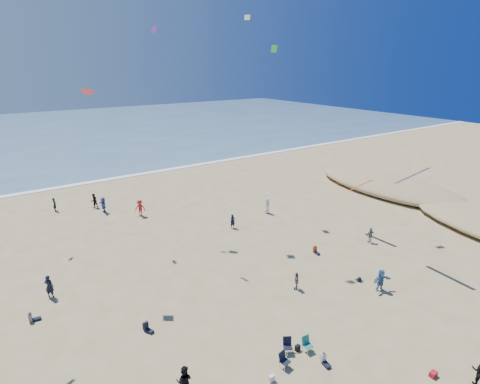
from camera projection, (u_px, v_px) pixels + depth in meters
ocean at (38, 134)px, 94.31m from camera, size 220.00×100.00×0.06m
surf_line at (87, 183)px, 55.33m from camera, size 220.00×1.20×0.08m
standing_flyers at (187, 247)px, 34.02m from camera, size 36.82×41.98×1.94m
seated_group at (256, 316)px, 25.47m from camera, size 23.95×21.29×0.84m
chair_cluster at (294, 350)px, 22.34m from camera, size 2.67×1.56×1.00m
white_tote at (272, 378)px, 20.73m from camera, size 0.35×0.20×0.40m
black_backpack at (298, 348)px, 22.97m from camera, size 0.30×0.22×0.38m
cooler at (433, 374)px, 21.07m from camera, size 0.45×0.30×0.30m
navy_bag at (359, 280)px, 30.28m from camera, size 0.28×0.18×0.34m
kites_aloft at (290, 80)px, 29.29m from camera, size 37.64×42.39×31.10m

